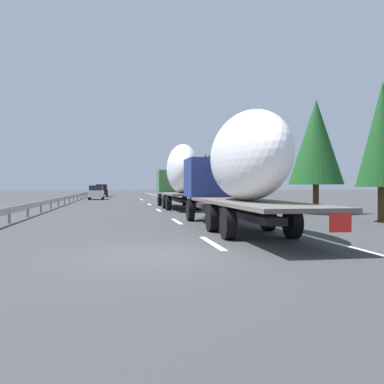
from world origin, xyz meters
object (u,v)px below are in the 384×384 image
(car_white_van, at_px, (96,192))
(car_black_suv, at_px, (102,191))
(road_sign, at_px, (189,182))
(truck_lead, at_px, (180,174))
(truck_trailing, at_px, (238,166))

(car_white_van, distance_m, car_black_suv, 13.66)
(car_white_van, bearing_deg, road_sign, -127.71)
(truck_lead, relative_size, car_white_van, 3.10)
(car_white_van, bearing_deg, car_black_suv, -0.63)
(truck_trailing, xyz_separation_m, car_white_van, (39.67, 7.46, -1.59))
(car_white_van, distance_m, road_sign, 13.41)
(road_sign, bearing_deg, truck_trailing, 174.38)
(truck_trailing, bearing_deg, truck_lead, -0.00)
(truck_trailing, distance_m, car_black_suv, 53.85)
(truck_trailing, relative_size, car_white_van, 3.47)
(truck_trailing, height_order, road_sign, truck_trailing)
(truck_lead, distance_m, car_black_suv, 37.65)
(truck_lead, distance_m, truck_trailing, 16.43)
(truck_lead, relative_size, road_sign, 3.98)
(truck_lead, height_order, road_sign, truck_lead)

